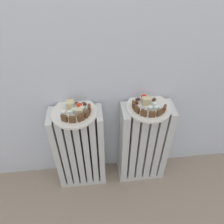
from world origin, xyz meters
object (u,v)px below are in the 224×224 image
Objects in this scene: plate_left at (74,113)px; jam_bowl_left at (79,106)px; radiator_right at (143,144)px; jam_bowl_right at (144,98)px; radiator_left at (80,150)px; plate_right at (149,107)px; fork at (147,110)px.

plate_left is 5.87× the size of jam_bowl_left.
radiator_right is at bearing -4.54° from jam_bowl_left.
jam_bowl_left is 0.96× the size of jam_bowl_right.
radiator_left is 0.48m from plate_right.
plate_left is at bearing 180.00° from radiator_left.
jam_bowl_left is at bearing 170.10° from fork.
plate_right is 0.04m from fork.
radiator_left is 0.38m from radiator_right.
jam_bowl_left is at bearing 175.46° from plate_right.
plate_left is (-0.38, 0.00, 0.29)m from radiator_right.
fork is (0.34, -0.06, -0.01)m from jam_bowl_left.
jam_bowl_right is 0.43× the size of fork.
radiator_right is 5.83× the size of fork.
plate_right is 0.06m from jam_bowl_right.
fork is (0.36, -0.03, 0.01)m from plate_left.
radiator_left is at bearing 0.00° from plate_left.
plate_right reaches higher than radiator_right.
jam_bowl_right reaches higher than jam_bowl_left.
jam_bowl_right is (-0.02, 0.06, 0.31)m from radiator_right.
radiator_left and radiator_right have the same top height.
radiator_right is 0.47m from jam_bowl_left.
plate_right is (0.38, 0.00, 0.29)m from radiator_left.
radiator_right is at bearing -116.57° from plate_right.
plate_right is at bearing -4.54° from jam_bowl_left.
fork reaches higher than radiator_right.
radiator_right is at bearing 59.93° from fork.
jam_bowl_right is (-0.02, 0.06, 0.02)m from plate_right.
jam_bowl_left reaches higher than fork.
radiator_left is 0.31m from jam_bowl_left.
fork reaches higher than plate_left.
fork reaches higher than radiator_left.
fork is (-0.02, -0.03, 0.30)m from radiator_right.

